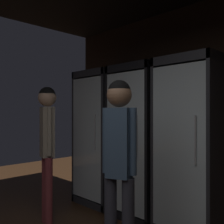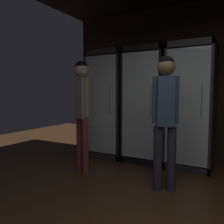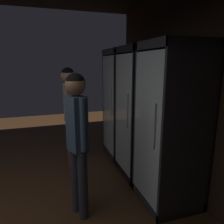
{
  "view_description": "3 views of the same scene",
  "coord_description": "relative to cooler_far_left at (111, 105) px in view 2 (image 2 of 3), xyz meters",
  "views": [
    {
      "loc": [
        0.95,
        -0.19,
        1.39
      ],
      "look_at": [
        -1.56,
        2.29,
        1.4
      ],
      "focal_mm": 43.06,
      "sensor_mm": 36.0,
      "label": 1
    },
    {
      "loc": [
        0.11,
        -1.28,
        1.23
      ],
      "look_at": [
        -1.87,
        2.29,
        0.89
      ],
      "focal_mm": 37.08,
      "sensor_mm": 36.0,
      "label": 2
    },
    {
      "loc": [
        1.51,
        1.21,
        1.77
      ],
      "look_at": [
        -2.12,
        2.39,
        0.88
      ],
      "focal_mm": 33.44,
      "sensor_mm": 36.0,
      "label": 3
    }
  ],
  "objects": [
    {
      "name": "shopper_far",
      "position": [
        1.44,
        -1.18,
        0.05
      ],
      "size": [
        0.3,
        0.23,
        1.68
      ],
      "color": "#2D2D38",
      "rests_on": "ground"
    },
    {
      "name": "cooler_far_left",
      "position": [
        0.0,
        0.0,
        0.0
      ],
      "size": [
        0.72,
        0.69,
        2.02
      ],
      "color": "#2B2B30",
      "rests_on": "ground"
    },
    {
      "name": "cooler_center",
      "position": [
        1.53,
        -0.0,
        0.01
      ],
      "size": [
        0.72,
        0.69,
        2.02
      ],
      "color": "#2B2B30",
      "rests_on": "ground"
    },
    {
      "name": "cooler_left",
      "position": [
        0.77,
        0.0,
        0.01
      ],
      "size": [
        0.72,
        0.69,
        2.02
      ],
      "color": "black",
      "rests_on": "ground"
    },
    {
      "name": "shopper_near",
      "position": [
        0.12,
        -1.11,
        0.12
      ],
      "size": [
        0.27,
        0.23,
        1.71
      ],
      "color": "brown",
      "rests_on": "ground"
    }
  ]
}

